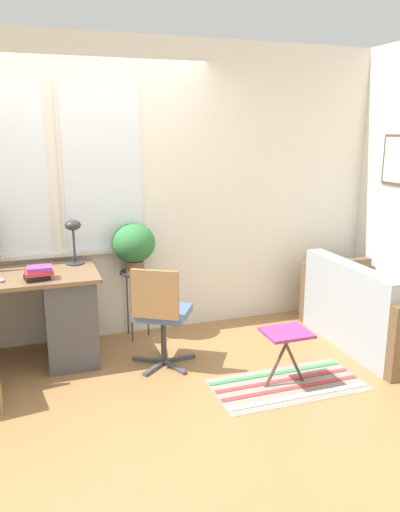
# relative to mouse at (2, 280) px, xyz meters

# --- Properties ---
(ground_plane) EXTENTS (14.00, 14.00, 0.00)m
(ground_plane) POSITION_rel_mouse_xyz_m (0.59, -0.18, -0.79)
(ground_plane) COLOR #9E7042
(wall_back_with_window) EXTENTS (9.00, 0.12, 2.70)m
(wall_back_with_window) POSITION_rel_mouse_xyz_m (0.59, 0.60, 0.56)
(wall_back_with_window) COLOR white
(wall_back_with_window) RESTS_ON ground_plane
(mouse) EXTENTS (0.04, 0.06, 0.03)m
(mouse) POSITION_rel_mouse_xyz_m (0.00, 0.00, 0.00)
(mouse) COLOR silver
(mouse) RESTS_ON desk
(desk_lamp) EXTENTS (0.16, 0.16, 0.38)m
(desk_lamp) POSITION_rel_mouse_xyz_m (0.58, 0.37, 0.27)
(desk_lamp) COLOR #2D2D33
(desk_lamp) RESTS_ON desk
(book_stack) EXTENTS (0.23, 0.17, 0.10)m
(book_stack) POSITION_rel_mouse_xyz_m (0.27, -0.02, 0.04)
(book_stack) COLOR black
(book_stack) RESTS_ON desk
(office_chair_swivel) EXTENTS (0.56, 0.57, 0.87)m
(office_chair_swivel) POSITION_rel_mouse_xyz_m (1.18, -0.25, -0.32)
(office_chair_swivel) COLOR #47474C
(office_chair_swivel) RESTS_ON ground_plane
(couch_loveseat) EXTENTS (0.77, 1.41, 0.77)m
(couch_loveseat) POSITION_rel_mouse_xyz_m (3.12, -0.40, -0.52)
(couch_loveseat) COLOR #9EA8B2
(couch_loveseat) RESTS_ON ground_plane
(plant_stand) EXTENTS (0.27, 0.27, 0.64)m
(plant_stand) POSITION_rel_mouse_xyz_m (1.11, 0.43, -0.22)
(plant_stand) COLOR #333338
(plant_stand) RESTS_ON ground_plane
(potted_plant) EXTENTS (0.39, 0.39, 0.44)m
(potted_plant) POSITION_rel_mouse_xyz_m (1.11, 0.43, 0.11)
(potted_plant) COLOR brown
(potted_plant) RESTS_ON plant_stand
(floor_rug_striped) EXTENTS (1.16, 0.57, 0.01)m
(floor_rug_striped) POSITION_rel_mouse_xyz_m (2.01, -0.85, -0.79)
(floor_rug_striped) COLOR gray
(floor_rug_striped) RESTS_ON ground_plane
(folding_stool) EXTENTS (0.34, 0.29, 0.44)m
(folding_stool) POSITION_rel_mouse_xyz_m (2.00, -0.83, -0.41)
(folding_stool) COLOR #93337A
(folding_stool) RESTS_ON ground_plane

